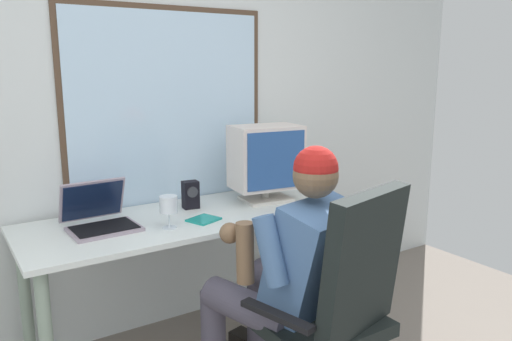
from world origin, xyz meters
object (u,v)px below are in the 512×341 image
(wine_glass, at_px, (169,206))
(cd_case, at_px, (204,220))
(desk_speaker, at_px, (191,195))
(crt_monitor, at_px, (266,158))
(person_seated, at_px, (287,269))
(desk, at_px, (195,233))
(office_chair, at_px, (339,297))
(laptop, at_px, (99,215))

(wine_glass, distance_m, cd_case, 0.22)
(desk_speaker, bearing_deg, wine_glass, -132.78)
(desk_speaker, bearing_deg, crt_monitor, -12.16)
(person_seated, relative_size, cd_case, 6.81)
(desk, xyz_separation_m, cd_case, (-0.01, -0.12, 0.11))
(wine_glass, bearing_deg, office_chair, -60.98)
(cd_case, bearing_deg, desk_speaker, 79.30)
(wine_glass, height_order, cd_case, wine_glass)
(laptop, relative_size, desk_speaker, 2.21)
(crt_monitor, height_order, wine_glass, crt_monitor)
(person_seated, bearing_deg, crt_monitor, 63.61)
(person_seated, relative_size, laptop, 3.61)
(wine_glass, bearing_deg, desk_speaker, 47.22)
(office_chair, bearing_deg, desk_speaker, 99.96)
(desk, height_order, wine_glass, wine_glass)
(laptop, relative_size, wine_glass, 2.09)
(desk_speaker, height_order, cd_case, desk_speaker)
(person_seated, bearing_deg, desk, 104.08)
(desk_speaker, bearing_deg, office_chair, -80.04)
(crt_monitor, height_order, cd_case, crt_monitor)
(desk, relative_size, person_seated, 1.46)
(office_chair, height_order, crt_monitor, crt_monitor)
(desk, xyz_separation_m, crt_monitor, (0.47, 0.03, 0.35))
(person_seated, bearing_deg, laptop, 133.12)
(laptop, relative_size, cd_case, 1.89)
(wine_glass, distance_m, desk_speaker, 0.35)
(office_chair, distance_m, wine_glass, 0.90)
(person_seated, relative_size, wine_glass, 7.55)
(person_seated, xyz_separation_m, laptop, (-0.63, 0.68, 0.18))
(desk, height_order, office_chair, office_chair)
(crt_monitor, distance_m, cd_case, 0.56)
(person_seated, distance_m, wine_glass, 0.64)
(desk, relative_size, laptop, 5.29)
(laptop, height_order, desk_speaker, laptop)
(person_seated, height_order, laptop, person_seated)
(desk, height_order, person_seated, person_seated)
(desk, relative_size, crt_monitor, 4.04)
(desk_speaker, bearing_deg, desk, -107.38)
(office_chair, bearing_deg, crt_monitor, 74.33)
(desk, bearing_deg, office_chair, -76.43)
(laptop, bearing_deg, wine_glass, -35.89)
(desk_speaker, distance_m, cd_case, 0.25)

